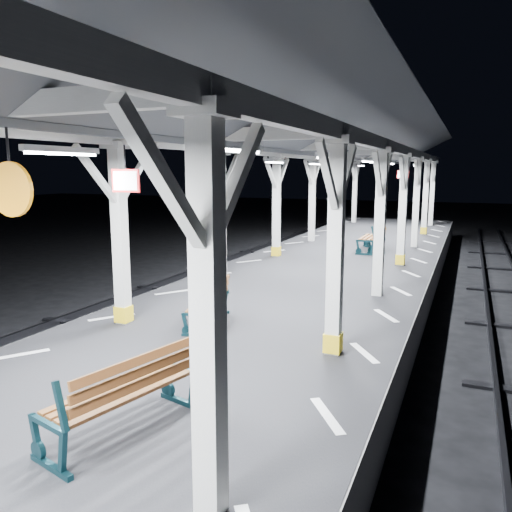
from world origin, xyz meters
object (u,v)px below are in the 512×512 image
Objects in this scene: bench_mid at (212,301)px; bench_extra at (377,237)px; bench_far at (373,236)px; bench_near at (128,391)px.

bench_extra reaches higher than bench_mid.
bench_far reaches higher than bench_mid.
bench_near is at bearing -91.38° from bench_far.
bench_mid is 10.20m from bench_extra.
bench_extra is at bearing 68.06° from bench_mid.
bench_near is at bearing -89.33° from bench_mid.
bench_near is 13.57m from bench_far.
bench_extra is (1.27, 10.12, 0.05)m from bench_mid.
bench_far is (1.23, 9.72, 0.10)m from bench_mid.
bench_near is 1.01× the size of bench_far.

